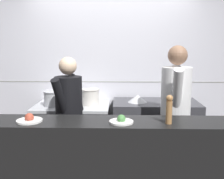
{
  "coord_description": "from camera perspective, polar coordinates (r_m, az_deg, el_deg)",
  "views": [
    {
      "loc": [
        0.12,
        -2.77,
        1.73
      ],
      "look_at": [
        0.03,
        0.57,
        1.15
      ],
      "focal_mm": 42.0,
      "sensor_mm": 36.0,
      "label": 1
    }
  ],
  "objects": [
    {
      "name": "wall_back_tiled",
      "position": [
        4.1,
        -0.07,
        3.83
      ],
      "size": [
        8.0,
        0.06,
        2.6
      ],
      "color": "silver",
      "rests_on": "ground_plane"
    },
    {
      "name": "oven_range",
      "position": [
        3.96,
        -8.54,
        -9.41
      ],
      "size": [
        1.07,
        0.71,
        0.86
      ],
      "color": "#232326",
      "rests_on": "ground_plane"
    },
    {
      "name": "prep_counter",
      "position": [
        3.93,
        9.35,
        -9.23
      ],
      "size": [
        1.22,
        0.65,
        0.92
      ],
      "color": "#38383D",
      "rests_on": "ground_plane"
    },
    {
      "name": "pass_counter",
      "position": [
        2.75,
        0.76,
        -16.91
      ],
      "size": [
        2.88,
        0.45,
        0.99
      ],
      "color": "black",
      "rests_on": "ground_plane"
    },
    {
      "name": "stock_pot",
      "position": [
        3.82,
        -12.38,
        -1.79
      ],
      "size": [
        0.32,
        0.32,
        0.22
      ],
      "color": "#B7BABF",
      "rests_on": "oven_range"
    },
    {
      "name": "sauce_pot",
      "position": [
        3.79,
        -4.72,
        -1.55
      ],
      "size": [
        0.26,
        0.26,
        0.23
      ],
      "color": "beige",
      "rests_on": "oven_range"
    },
    {
      "name": "mixing_bowl_steel",
      "position": [
        3.74,
        5.58,
        -1.93
      ],
      "size": [
        0.28,
        0.28,
        0.11
      ],
      "color": "#B7BABF",
      "rests_on": "prep_counter"
    },
    {
      "name": "plated_dish_main",
      "position": [
        2.67,
        -17.54,
        -6.24
      ],
      "size": [
        0.25,
        0.25,
        0.09
      ],
      "color": "white",
      "rests_on": "pass_counter"
    },
    {
      "name": "plated_dish_appetiser",
      "position": [
        2.51,
        2.05,
        -6.81
      ],
      "size": [
        0.23,
        0.23,
        0.08
      ],
      "color": "white",
      "rests_on": "pass_counter"
    },
    {
      "name": "pepper_mill",
      "position": [
        2.51,
        12.33,
        -4.1
      ],
      "size": [
        0.06,
        0.06,
        0.28
      ],
      "color": "#AD7A47",
      "rests_on": "pass_counter"
    },
    {
      "name": "chef_head_cook",
      "position": [
        3.21,
        -9.3,
        -5.62
      ],
      "size": [
        0.4,
        0.69,
        1.59
      ],
      "rotation": [
        0.0,
        0.0,
        -0.3
      ],
      "color": "black",
      "rests_on": "ground_plane"
    },
    {
      "name": "chef_sous",
      "position": [
        3.22,
        13.62,
        -4.36
      ],
      "size": [
        0.4,
        0.75,
        1.72
      ],
      "rotation": [
        0.0,
        0.0,
        -0.16
      ],
      "color": "black",
      "rests_on": "ground_plane"
    }
  ]
}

